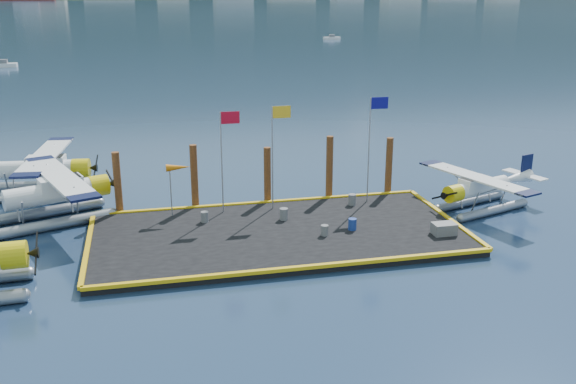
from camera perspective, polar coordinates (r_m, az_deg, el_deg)
The scene contains 21 objects.
ground at distance 35.28m, azimuth -0.91°, elevation -4.09°, with size 4000.00×4000.00×0.00m, color #19334D.
dock at distance 35.21m, azimuth -0.91°, elevation -3.79°, with size 20.00×10.00×0.40m, color black.
dock_bumpers at distance 35.10m, azimuth -0.91°, elevation -3.35°, with size 20.25×10.25×0.18m, color #CEA00C, non-canonical shape.
seaplane_b at distance 39.49m, azimuth -20.06°, elevation -0.33°, with size 9.65×10.23×3.69m.
seaplane_c at distance 44.95m, azimuth -21.15°, elevation 1.65°, with size 9.47×10.45×3.70m.
seaplane_d at distance 40.78m, azimuth 16.58°, elevation 0.13°, with size 7.88×8.41×3.02m.
drum_0 at distance 36.69m, azimuth -7.42°, elevation -2.20°, with size 0.43×0.43×0.60m, color #59595E.
drum_1 at distance 34.49m, azimuth 3.27°, elevation -3.42°, with size 0.41×0.41×0.57m, color #59595E.
drum_2 at distance 35.39m, azimuth 5.74°, elevation -2.87°, with size 0.45×0.45×0.64m, color navy.
drum_4 at distance 39.45m, azimuth 5.71°, elevation -0.67°, with size 0.47×0.47×0.67m, color #59595E.
drum_5 at distance 36.74m, azimuth -0.38°, elevation -1.97°, with size 0.48×0.48×0.67m, color #59595E.
crate at distance 35.59m, azimuth 13.70°, elevation -3.19°, with size 1.24×0.83×0.62m, color #59595E.
flagpole_red at distance 37.18m, azimuth -5.64°, elevation 4.07°, with size 1.14×0.08×6.00m.
flagpole_yellow at distance 37.63m, azimuth -1.10°, elevation 4.50°, with size 1.14×0.08×6.20m.
flagpole_blue at distance 39.23m, azimuth 7.53°, elevation 5.15°, with size 1.14×0.08×6.50m.
windsock at distance 37.23m, azimuth -9.76°, elevation 2.06°, with size 1.40×0.44×3.12m.
piling_0 at distance 39.10m, azimuth -14.89°, elevation 0.59°, with size 0.44×0.44×4.00m, color #412612.
piling_1 at distance 39.14m, azimuth -8.32°, elevation 1.18°, with size 0.44×0.44×4.20m, color #412612.
piling_2 at distance 39.77m, azimuth -1.84°, elevation 1.32°, with size 0.44×0.44×3.80m, color #412612.
piling_3 at distance 40.63m, azimuth 3.70°, elevation 2.01°, with size 0.44×0.44×4.30m, color #412612.
piling_4 at distance 41.95m, azimuth 8.95°, elevation 2.12°, with size 0.44×0.44×4.00m, color #412612.
Camera 1 is at (-6.79, -32.08, 13.01)m, focal length 40.00 mm.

